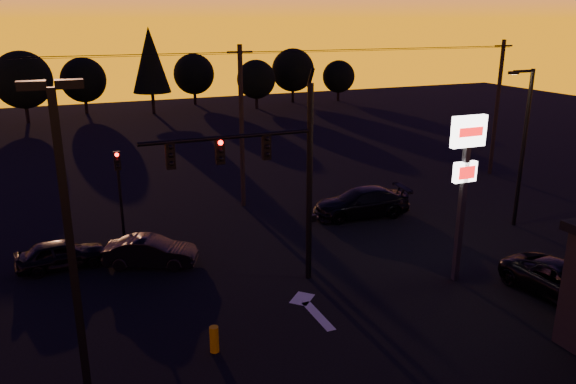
{
  "coord_description": "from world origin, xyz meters",
  "views": [
    {
      "loc": [
        -7.51,
        -15.25,
        10.31
      ],
      "look_at": [
        1.0,
        5.0,
        3.5
      ],
      "focal_mm": 35.0,
      "sensor_mm": 36.0,
      "label": 1
    }
  ],
  "objects_px": {
    "parking_lot_light": "(72,259)",
    "suv_parked": "(563,282)",
    "streetlight": "(523,142)",
    "car_mid": "(151,252)",
    "car_right": "(361,202)",
    "car_left": "(61,254)",
    "secondary_signal": "(119,182)",
    "pylon_sign": "(466,164)",
    "traffic_signal_mast": "(272,166)",
    "bollard": "(214,339)"
  },
  "relations": [
    {
      "from": "parking_lot_light",
      "to": "suv_parked",
      "type": "xyz_separation_m",
      "value": [
        17.27,
        1.63,
        -4.61
      ]
    },
    {
      "from": "streetlight",
      "to": "suv_parked",
      "type": "bearing_deg",
      "value": -121.05
    },
    {
      "from": "car_mid",
      "to": "suv_parked",
      "type": "xyz_separation_m",
      "value": [
        14.09,
        -9.08,
        0.01
      ]
    },
    {
      "from": "car_right",
      "to": "car_left",
      "type": "bearing_deg",
      "value": -80.45
    },
    {
      "from": "car_mid",
      "to": "secondary_signal",
      "type": "bearing_deg",
      "value": 33.29
    },
    {
      "from": "pylon_sign",
      "to": "car_left",
      "type": "bearing_deg",
      "value": 153.28
    },
    {
      "from": "pylon_sign",
      "to": "streetlight",
      "type": "bearing_deg",
      "value": 30.08
    },
    {
      "from": "traffic_signal_mast",
      "to": "parking_lot_light",
      "type": "relative_size",
      "value": 0.94
    },
    {
      "from": "parking_lot_light",
      "to": "car_right",
      "type": "height_order",
      "value": "parking_lot_light"
    },
    {
      "from": "traffic_signal_mast",
      "to": "secondary_signal",
      "type": "xyz_separation_m",
      "value": [
        -4.9,
        7.49,
        -2.07
      ]
    },
    {
      "from": "suv_parked",
      "to": "parking_lot_light",
      "type": "bearing_deg",
      "value": 179.59
    },
    {
      "from": "parking_lot_light",
      "to": "bollard",
      "type": "xyz_separation_m",
      "value": [
        3.93,
        3.24,
        -4.82
      ]
    },
    {
      "from": "car_right",
      "to": "bollard",
      "type": "bearing_deg",
      "value": -42.27
    },
    {
      "from": "streetlight",
      "to": "car_mid",
      "type": "bearing_deg",
      "value": 173.07
    },
    {
      "from": "parking_lot_light",
      "to": "suv_parked",
      "type": "distance_m",
      "value": 17.95
    },
    {
      "from": "pylon_sign",
      "to": "bollard",
      "type": "bearing_deg",
      "value": -173.24
    },
    {
      "from": "secondary_signal",
      "to": "car_mid",
      "type": "height_order",
      "value": "secondary_signal"
    },
    {
      "from": "secondary_signal",
      "to": "car_right",
      "type": "xyz_separation_m",
      "value": [
        12.33,
        -1.67,
        -2.1
      ]
    },
    {
      "from": "suv_parked",
      "to": "traffic_signal_mast",
      "type": "bearing_deg",
      "value": 145.69
    },
    {
      "from": "parking_lot_light",
      "to": "pylon_sign",
      "type": "bearing_deg",
      "value": 17.23
    },
    {
      "from": "secondary_signal",
      "to": "parking_lot_light",
      "type": "distance_m",
      "value": 14.9
    },
    {
      "from": "traffic_signal_mast",
      "to": "secondary_signal",
      "type": "distance_m",
      "value": 9.19
    },
    {
      "from": "bollard",
      "to": "car_left",
      "type": "relative_size",
      "value": 0.24
    },
    {
      "from": "car_left",
      "to": "car_mid",
      "type": "relative_size",
      "value": 0.95
    },
    {
      "from": "traffic_signal_mast",
      "to": "car_left",
      "type": "xyz_separation_m",
      "value": [
        -7.79,
        5.0,
        -4.3
      ]
    },
    {
      "from": "traffic_signal_mast",
      "to": "parking_lot_light",
      "type": "height_order",
      "value": "parking_lot_light"
    },
    {
      "from": "parking_lot_light",
      "to": "car_right",
      "type": "distance_m",
      "value": 20.11
    },
    {
      "from": "bollard",
      "to": "car_right",
      "type": "distance_m",
      "value": 14.51
    },
    {
      "from": "parking_lot_light",
      "to": "car_left",
      "type": "height_order",
      "value": "parking_lot_light"
    },
    {
      "from": "traffic_signal_mast",
      "to": "car_right",
      "type": "distance_m",
      "value": 10.32
    },
    {
      "from": "suv_parked",
      "to": "secondary_signal",
      "type": "bearing_deg",
      "value": 133.17
    },
    {
      "from": "car_mid",
      "to": "suv_parked",
      "type": "relative_size",
      "value": 0.83
    },
    {
      "from": "streetlight",
      "to": "car_right",
      "type": "height_order",
      "value": "streetlight"
    },
    {
      "from": "parking_lot_light",
      "to": "car_left",
      "type": "distance_m",
      "value": 12.86
    },
    {
      "from": "bollard",
      "to": "pylon_sign",
      "type": "bearing_deg",
      "value": 6.76
    },
    {
      "from": "car_left",
      "to": "suv_parked",
      "type": "height_order",
      "value": "suv_parked"
    },
    {
      "from": "bollard",
      "to": "car_right",
      "type": "relative_size",
      "value": 0.17
    },
    {
      "from": "pylon_sign",
      "to": "bollard",
      "type": "height_order",
      "value": "pylon_sign"
    },
    {
      "from": "car_left",
      "to": "car_right",
      "type": "xyz_separation_m",
      "value": [
        15.21,
        0.83,
        0.13
      ]
    },
    {
      "from": "secondary_signal",
      "to": "car_mid",
      "type": "distance_m",
      "value": 4.42
    },
    {
      "from": "pylon_sign",
      "to": "secondary_signal",
      "type": "bearing_deg",
      "value": 140.23
    },
    {
      "from": "parking_lot_light",
      "to": "pylon_sign",
      "type": "relative_size",
      "value": 1.34
    },
    {
      "from": "car_right",
      "to": "suv_parked",
      "type": "height_order",
      "value": "car_right"
    },
    {
      "from": "parking_lot_light",
      "to": "suv_parked",
      "type": "height_order",
      "value": "parking_lot_light"
    },
    {
      "from": "traffic_signal_mast",
      "to": "car_right",
      "type": "xyz_separation_m",
      "value": [
        7.42,
        5.83,
        -4.17
      ]
    },
    {
      "from": "bollard",
      "to": "parking_lot_light",
      "type": "bearing_deg",
      "value": -140.44
    },
    {
      "from": "car_left",
      "to": "pylon_sign",
      "type": "bearing_deg",
      "value": -120.45
    },
    {
      "from": "pylon_sign",
      "to": "parking_lot_light",
      "type": "bearing_deg",
      "value": -162.77
    },
    {
      "from": "traffic_signal_mast",
      "to": "car_right",
      "type": "bearing_deg",
      "value": 38.13
    },
    {
      "from": "parking_lot_light",
      "to": "car_mid",
      "type": "height_order",
      "value": "parking_lot_light"
    }
  ]
}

